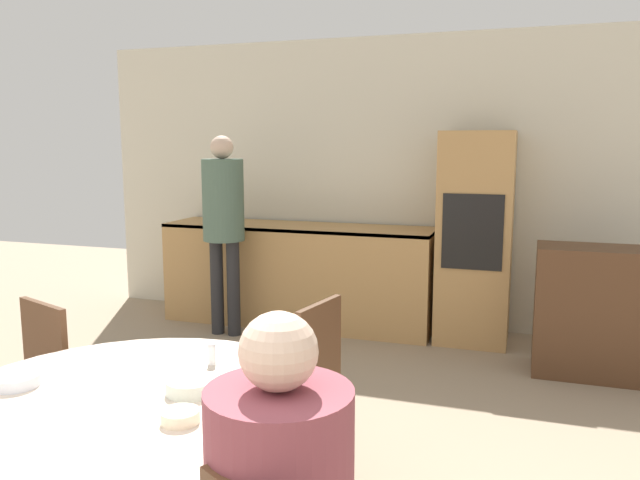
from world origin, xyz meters
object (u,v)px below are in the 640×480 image
at_px(oven_unit, 475,238).
at_px(chair_far_left, 28,391).
at_px(chair_far_right, 303,382).
at_px(bowl_centre, 191,386).
at_px(sideboard, 609,313).
at_px(cup, 249,396).
at_px(dining_table, 136,453).
at_px(bowl_near, 180,417).
at_px(bowl_far, 16,380).
at_px(person_standing, 223,213).

xyz_separation_m(oven_unit, chair_far_left, (-1.76, -3.09, -0.37)).
bearing_deg(oven_unit, chair_far_right, -102.85).
bearing_deg(oven_unit, bowl_centre, -101.98).
distance_m(sideboard, chair_far_right, 2.55).
bearing_deg(cup, dining_table, -168.42).
bearing_deg(cup, bowl_near, -133.06).
distance_m(dining_table, bowl_centre, 0.30).
relative_size(oven_unit, chair_far_left, 1.91).
bearing_deg(bowl_far, chair_far_right, 50.86).
relative_size(chair_far_left, bowl_far, 5.11).
relative_size(chair_far_left, cup, 10.49).
xyz_separation_m(oven_unit, sideboard, (0.98, -0.56, -0.41)).
height_order(chair_far_left, cup, chair_far_left).
xyz_separation_m(dining_table, bowl_far, (-0.50, -0.02, 0.21)).
relative_size(bowl_near, bowl_far, 0.71).
relative_size(sideboard, person_standing, 0.58).
distance_m(sideboard, bowl_near, 3.47).
height_order(person_standing, bowl_near, person_standing).
relative_size(chair_far_left, person_standing, 0.53).
xyz_separation_m(bowl_near, bowl_centre, (-0.09, 0.22, 0.01)).
height_order(sideboard, chair_far_left, sideboard).
xyz_separation_m(oven_unit, person_standing, (-2.06, -0.52, 0.19)).
bearing_deg(cup, bowl_centre, 169.01).
height_order(sideboard, chair_far_right, sideboard).
bearing_deg(bowl_far, cup, 6.23).
distance_m(bowl_near, bowl_centre, 0.24).
bearing_deg(person_standing, bowl_centre, -64.94).
bearing_deg(oven_unit, person_standing, -165.71).
relative_size(person_standing, cup, 19.69).
bearing_deg(dining_table, chair_far_left, 154.10).
bearing_deg(sideboard, bowl_centre, -121.06).
height_order(chair_far_right, bowl_near, chair_far_right).
height_order(bowl_near, bowl_far, bowl_far).
relative_size(sideboard, bowl_far, 5.57).
height_order(bowl_centre, bowl_far, bowl_centre).
bearing_deg(person_standing, chair_far_right, -54.32).
relative_size(dining_table, cup, 16.60).
bearing_deg(sideboard, cup, -116.70).
xyz_separation_m(chair_far_left, cup, (1.30, -0.35, 0.29)).
bearing_deg(bowl_centre, bowl_far, -167.16).
bearing_deg(dining_table, cup, 11.58).
xyz_separation_m(person_standing, bowl_centre, (1.34, -2.86, -0.28)).
relative_size(chair_far_right, person_standing, 0.53).
xyz_separation_m(chair_far_left, bowl_far, (0.39, -0.45, 0.27)).
relative_size(oven_unit, bowl_centre, 9.79).
height_order(oven_unit, dining_table, oven_unit).
bearing_deg(chair_far_right, chair_far_left, -55.01).
height_order(chair_far_left, person_standing, person_standing).
bearing_deg(person_standing, dining_table, -68.39).
height_order(dining_table, bowl_centre, bowl_centre).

